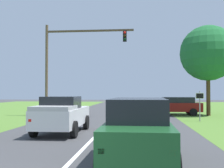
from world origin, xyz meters
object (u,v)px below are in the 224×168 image
at_px(pickup_truck_lead, 62,114).
at_px(crossing_suv_far, 176,105).
at_px(keep_moving_sign, 200,102).
at_px(traffic_light, 69,56).
at_px(oak_tree_right, 208,53).
at_px(red_suv_near, 138,130).

distance_m(pickup_truck_lead, crossing_suv_far, 14.25).
relative_size(pickup_truck_lead, keep_moving_sign, 2.23).
height_order(keep_moving_sign, crossing_suv_far, keep_moving_sign).
relative_size(traffic_light, keep_moving_sign, 3.68).
distance_m(traffic_light, crossing_suv_far, 10.88).
xyz_separation_m(pickup_truck_lead, traffic_light, (-2.16, 9.81, 4.39)).
distance_m(oak_tree_right, crossing_suv_far, 5.60).
distance_m(traffic_light, oak_tree_right, 12.66).
bearing_deg(pickup_truck_lead, oak_tree_right, 48.78).
relative_size(red_suv_near, keep_moving_sign, 2.18).
xyz_separation_m(red_suv_near, pickup_truck_lead, (-3.98, 5.79, -0.04)).
bearing_deg(keep_moving_sign, pickup_truck_lead, -142.01).
height_order(red_suv_near, keep_moving_sign, keep_moving_sign).
xyz_separation_m(traffic_light, keep_moving_sign, (10.62, -3.20, -3.95)).
relative_size(pickup_truck_lead, crossing_suv_far, 1.05).
xyz_separation_m(red_suv_near, keep_moving_sign, (4.48, 12.40, 0.40)).
relative_size(oak_tree_right, crossing_suv_far, 1.75).
height_order(pickup_truck_lead, oak_tree_right, oak_tree_right).
distance_m(pickup_truck_lead, traffic_light, 10.96).
distance_m(pickup_truck_lead, keep_moving_sign, 10.74).
bearing_deg(red_suv_near, pickup_truck_lead, 124.48).
relative_size(keep_moving_sign, oak_tree_right, 0.27).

